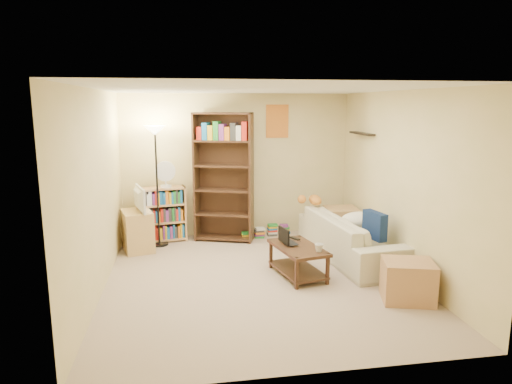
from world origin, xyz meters
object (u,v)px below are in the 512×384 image
Objects in this scene: sofa at (351,237)px; tabby_cat at (313,200)px; coffee_table at (298,257)px; tall_bookshelf at (223,174)px; television at (136,199)px; floor_lamp at (156,151)px; desk_fan at (165,174)px; short_bookshelf at (164,214)px; tv_stand at (138,231)px; end_cabinet at (408,281)px; mug at (319,248)px; side_table at (341,225)px; laptop at (293,242)px.

sofa is 1.00m from tabby_cat.
coffee_table is 0.47× the size of tall_bookshelf.
floor_lamp is at bearing -69.46° from television.
short_bookshelf is at bearing 139.05° from desk_fan.
tv_stand is 1.11× the size of end_cabinet.
side_table is (0.90, 1.66, -0.17)m from mug.
side_table is 1.03× the size of end_cabinet.
tall_bookshelf is 0.96m from desk_fan.
tabby_cat is at bearing -21.62° from short_bookshelf.
tv_stand is at bearing 178.79° from tabby_cat.
television is at bearing -142.62° from short_bookshelf.
coffee_table is at bearing -128.73° from side_table.
tabby_cat is at bearing 172.80° from side_table.
television is at bearing 177.92° from side_table.
coffee_table is (-0.99, -0.61, -0.06)m from sofa.
desk_fan reaches higher than sofa.
desk_fan is (-2.42, 0.46, 0.43)m from tabby_cat.
sofa is at bearing -30.28° from tv_stand.
floor_lamp is (0.32, 0.23, 1.25)m from tv_stand.
side_table reaches higher than laptop.
sofa reaches higher than laptop.
short_bookshelf is 2.10× the size of desk_fan.
side_table is at bearing -20.92° from short_bookshelf.
sofa is at bearing -24.76° from desk_fan.
tall_bookshelf reaches higher than mug.
television reaches higher than mug.
tall_bookshelf is 1.18m from floor_lamp.
desk_fan is at bearing -63.99° from television.
side_table is at bearing 61.50° from mug.
tall_bookshelf is 3.63× the size of side_table.
desk_fan reaches higher than tv_stand.
sofa is 3.43× the size of television.
tabby_cat is 4.41× the size of mug.
side_table reaches higher than end_cabinet.
tabby_cat is at bearing -106.15° from television.
television reaches higher than tabby_cat.
laptop is at bearing -132.86° from side_table.
coffee_table is 1.48m from end_cabinet.
tall_bookshelf reaches higher than tv_stand.
short_bookshelf reaches higher than tabby_cat.
sofa is 5.98× the size of laptop.
short_bookshelf is at bearing 121.77° from coffee_table.
television is 0.31× the size of tall_bookshelf.
coffee_table is 1.77× the size of end_cabinet.
sofa is at bearing -15.09° from tall_bookshelf.
desk_fan is at bearing 135.05° from end_cabinet.
tv_stand is at bearing 143.37° from end_cabinet.
television is 1.13× the size of side_table.
end_cabinet is (0.47, -2.43, -0.50)m from tabby_cat.
laptop is 0.60× the size of tv_stand.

